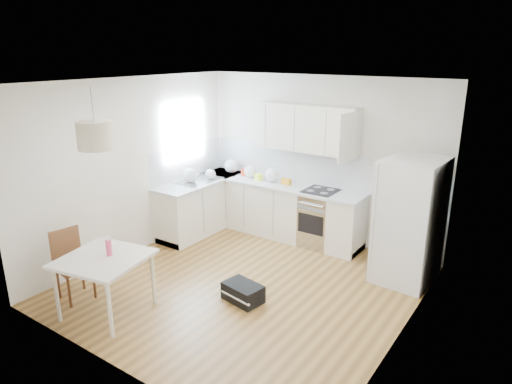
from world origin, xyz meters
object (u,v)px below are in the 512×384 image
(refrigerator, at_px, (411,221))
(gym_bag, at_px, (243,292))
(dining_chair, at_px, (74,266))
(dining_table, at_px, (104,263))

(refrigerator, bearing_deg, gym_bag, -127.13)
(dining_chair, height_order, gym_bag, dining_chair)
(dining_chair, bearing_deg, gym_bag, 43.15)
(refrigerator, height_order, dining_chair, refrigerator)
(refrigerator, distance_m, gym_bag, 2.45)
(refrigerator, height_order, dining_table, refrigerator)
(refrigerator, relative_size, gym_bag, 3.47)
(refrigerator, xyz_separation_m, dining_table, (-2.72, -2.92, -0.20))
(gym_bag, bearing_deg, refrigerator, 59.03)
(gym_bag, bearing_deg, dining_chair, -137.36)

